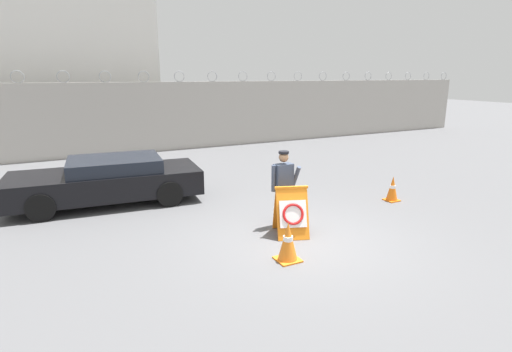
{
  "coord_description": "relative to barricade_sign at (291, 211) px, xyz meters",
  "views": [
    {
      "loc": [
        -4.34,
        -6.35,
        3.27
      ],
      "look_at": [
        -0.51,
        1.22,
        1.12
      ],
      "focal_mm": 28.0,
      "sensor_mm": 36.0,
      "label": 1
    }
  ],
  "objects": [
    {
      "name": "ground_plane",
      "position": [
        0.13,
        -0.33,
        -0.52
      ],
      "size": [
        90.0,
        90.0,
        0.0
      ],
      "primitive_type": "plane",
      "color": "#5B5B5E"
    },
    {
      "name": "perimeter_wall",
      "position": [
        0.13,
        10.82,
        0.98
      ],
      "size": [
        36.0,
        0.3,
        3.44
      ],
      "color": "#ADA8A0",
      "rests_on": "ground_plane"
    },
    {
      "name": "building_block",
      "position": [
        -4.29,
        15.73,
        2.91
      ],
      "size": [
        9.62,
        6.09,
        6.86
      ],
      "color": "silver",
      "rests_on": "ground_plane"
    },
    {
      "name": "security_guard",
      "position": [
        0.14,
        0.58,
        0.41
      ],
      "size": [
        0.62,
        0.37,
        1.68
      ],
      "rotation": [
        0.0,
        0.0,
        0.06
      ],
      "color": "#232838",
      "rests_on": "ground_plane"
    },
    {
      "name": "traffic_cone_near",
      "position": [
        3.65,
        0.79,
        -0.19
      ],
      "size": [
        0.35,
        0.35,
        0.67
      ],
      "color": "orange",
      "rests_on": "ground_plane"
    },
    {
      "name": "traffic_cone_mid",
      "position": [
        -0.68,
        -0.99,
        -0.16
      ],
      "size": [
        0.42,
        0.42,
        0.74
      ],
      "color": "orange",
      "rests_on": "ground_plane"
    },
    {
      "name": "parked_car_front_coupe",
      "position": [
        -3.11,
        4.03,
        0.1
      ],
      "size": [
        4.88,
        2.31,
        1.19
      ],
      "rotation": [
        0.0,
        0.0,
        3.05
      ],
      "color": "black",
      "rests_on": "ground_plane"
    },
    {
      "name": "barricade_sign",
      "position": [
        0.0,
        0.0,
        0.0
      ],
      "size": [
        0.87,
        0.93,
        1.05
      ],
      "rotation": [
        0.0,
        0.0,
        -0.35
      ],
      "color": "orange",
      "rests_on": "ground_plane"
    }
  ]
}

